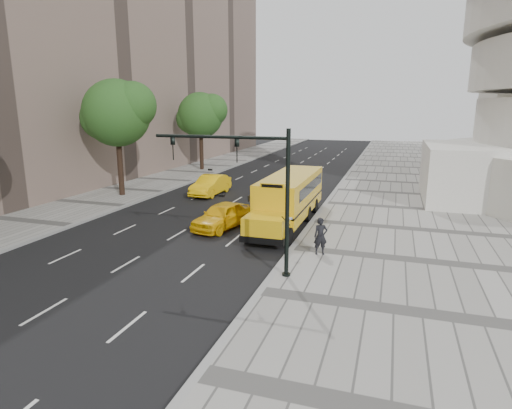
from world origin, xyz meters
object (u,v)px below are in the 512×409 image
(tree_b, at_px, (118,112))
(school_bus, at_px, (290,195))
(pedestrian, at_px, (321,236))
(traffic_signal, at_px, (255,184))
(tree_c, at_px, (201,115))
(taxi_near, at_px, (222,216))
(taxi_far, at_px, (211,185))

(tree_b, xyz_separation_m, school_bus, (14.90, -3.41, -5.03))
(pedestrian, height_order, traffic_signal, traffic_signal)
(tree_b, xyz_separation_m, tree_c, (-0.00, 15.50, -0.46))
(taxi_near, bearing_deg, pedestrian, -14.65)
(tree_b, relative_size, taxi_near, 2.04)
(tree_c, bearing_deg, taxi_near, -62.39)
(taxi_near, distance_m, pedestrian, 7.34)
(school_bus, bearing_deg, tree_b, 167.11)
(pedestrian, bearing_deg, taxi_near, 130.31)
(tree_b, distance_m, taxi_near, 14.29)
(tree_c, xyz_separation_m, taxi_far, (6.57, -12.59, -5.52))
(school_bus, relative_size, pedestrian, 6.29)
(tree_b, distance_m, taxi_far, 9.34)
(tree_c, distance_m, school_bus, 24.51)
(tree_c, bearing_deg, taxi_far, -62.42)
(school_bus, relative_size, taxi_far, 2.32)
(tree_b, xyz_separation_m, taxi_far, (6.57, 2.91, -5.97))
(school_bus, bearing_deg, tree_c, 128.25)
(taxi_far, height_order, traffic_signal, traffic_signal)
(tree_c, bearing_deg, traffic_signal, -61.03)
(school_bus, xyz_separation_m, taxi_near, (-3.54, -2.82, -0.98))
(tree_b, xyz_separation_m, pedestrian, (17.93, -9.51, -5.73))
(tree_b, relative_size, tree_c, 1.06)
(taxi_far, bearing_deg, tree_c, 119.03)
(tree_b, bearing_deg, taxi_near, -28.75)
(school_bus, height_order, pedestrian, school_bus)
(tree_b, height_order, tree_c, tree_b)
(pedestrian, bearing_deg, tree_b, 128.87)
(taxi_far, xyz_separation_m, pedestrian, (11.36, -12.42, 0.25))
(taxi_near, relative_size, traffic_signal, 0.72)
(taxi_far, relative_size, pedestrian, 2.71)
(tree_c, xyz_separation_m, school_bus, (14.90, -18.91, -4.57))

